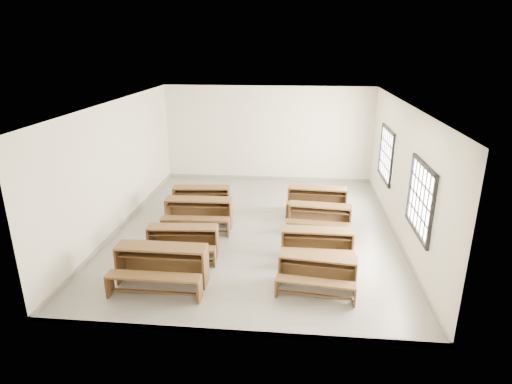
# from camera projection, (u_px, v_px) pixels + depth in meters

# --- Properties ---
(room) EXTENTS (8.50, 8.50, 3.20)m
(room) POSITION_uv_depth(u_px,v_px,m) (260.00, 147.00, 10.28)
(room) COLOR slate
(room) RESTS_ON ground
(desk_set_0) EXTENTS (1.78, 0.93, 0.80)m
(desk_set_0) POSITION_uv_depth(u_px,v_px,m) (161.00, 263.00, 8.34)
(desk_set_0) COLOR brown
(desk_set_0) RESTS_ON ground
(desk_set_1) EXTENTS (1.60, 0.92, 0.70)m
(desk_set_1) POSITION_uv_depth(u_px,v_px,m) (183.00, 239.00, 9.47)
(desk_set_1) COLOR brown
(desk_set_1) RESTS_ON ground
(desk_set_2) EXTENTS (1.73, 0.93, 0.76)m
(desk_set_2) POSITION_uv_depth(u_px,v_px,m) (199.00, 211.00, 10.96)
(desk_set_2) COLOR brown
(desk_set_2) RESTS_ON ground
(desk_set_3) EXTENTS (1.64, 0.96, 0.71)m
(desk_set_3) POSITION_uv_depth(u_px,v_px,m) (201.00, 197.00, 12.02)
(desk_set_3) COLOR brown
(desk_set_3) RESTS_ON ground
(desk_set_4) EXTENTS (1.56, 0.93, 0.67)m
(desk_set_4) POSITION_uv_depth(u_px,v_px,m) (317.00, 270.00, 8.21)
(desk_set_4) COLOR brown
(desk_set_4) RESTS_ON ground
(desk_set_5) EXTENTS (1.55, 0.81, 0.70)m
(desk_set_5) POSITION_uv_depth(u_px,v_px,m) (317.00, 243.00, 9.31)
(desk_set_5) COLOR brown
(desk_set_5) RESTS_ON ground
(desk_set_6) EXTENTS (1.62, 0.95, 0.70)m
(desk_set_6) POSITION_uv_depth(u_px,v_px,m) (320.00, 216.00, 10.74)
(desk_set_6) COLOR brown
(desk_set_6) RESTS_ON ground
(desk_set_7) EXTENTS (1.67, 0.95, 0.73)m
(desk_set_7) POSITION_uv_depth(u_px,v_px,m) (317.00, 198.00, 11.91)
(desk_set_7) COLOR brown
(desk_set_7) RESTS_ON ground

